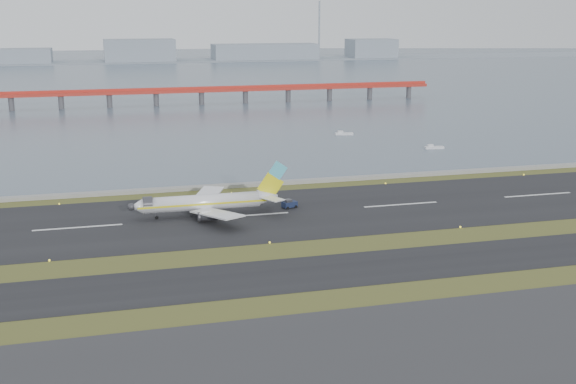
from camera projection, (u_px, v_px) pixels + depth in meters
name	position (u px, v px, depth m)	size (l,w,h in m)	color
ground	(278.00, 255.00, 147.32)	(1000.00, 1000.00, 0.00)	#364318
taxiway_strip	(293.00, 274.00, 136.05)	(1000.00, 18.00, 0.10)	black
runway_strip	(248.00, 216.00, 175.46)	(1000.00, 45.00, 0.10)	black
seawall	(227.00, 186.00, 203.50)	(1000.00, 2.50, 1.00)	gray
bay_water	(140.00, 74.00, 578.94)	(1400.00, 800.00, 1.30)	#465664
red_pier	(201.00, 91.00, 385.08)	(260.00, 5.00, 10.20)	#B0291E
far_shoreline	(143.00, 55.00, 730.97)	(1400.00, 80.00, 60.50)	gray
airliner	(208.00, 202.00, 174.56)	(38.52, 32.89, 12.80)	white
pushback_tug	(289.00, 204.00, 181.99)	(4.16, 3.16, 2.36)	#161F3D
workboat_near	(434.00, 147.00, 261.67)	(7.07, 3.00, 1.66)	silver
workboat_far	(344.00, 134.00, 291.19)	(7.45, 3.54, 1.74)	silver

